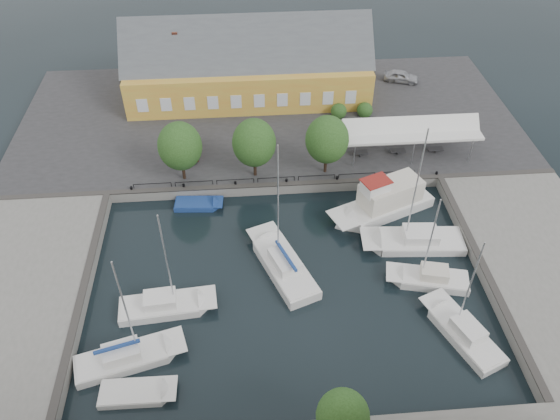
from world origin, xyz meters
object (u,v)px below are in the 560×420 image
car_red (186,147)px  west_boat_d (128,358)px  trawler (385,203)px  launch_sw (137,394)px  launch_nw (198,205)px  east_boat_b (429,280)px  west_boat_c (166,307)px  center_sailboat (283,266)px  east_boat_c (462,334)px  car_silver (401,76)px  east_boat_a (415,242)px  warehouse (243,67)px  tent_canopy (411,132)px

car_red → west_boat_d: bearing=-113.2°
trawler → launch_sw: size_ratio=1.97×
trawler → launch_nw: trawler is taller
car_red → east_boat_b: (20.73, -18.62, -1.50)m
west_boat_c → launch_nw: bearing=80.2°
east_boat_b → west_boat_c: 21.50m
center_sailboat → launch_nw: center_sailboat is taller
east_boat_c → east_boat_b: bearing=100.5°
car_silver → center_sailboat: center_sailboat is taller
car_silver → trawler: bearing=-178.4°
center_sailboat → launch_sw: size_ratio=2.35×
launch_nw → east_boat_a: bearing=-19.2°
car_silver → west_boat_d: west_boat_d is taller
warehouse → east_boat_b: warehouse is taller
center_sailboat → east_boat_a: east_boat_a is taller
trawler → west_boat_d: 26.47m
west_boat_d → launch_sw: (0.93, -2.77, -0.18)m
launch_sw → east_boat_a: bearing=29.3°
car_red → east_boat_c: size_ratio=0.47×
tent_canopy → trawler: size_ratio=1.32×
east_boat_b → west_boat_c: (-21.47, -1.10, -0.00)m
car_red → trawler: (18.95, -9.59, -0.75)m
launch_nw → car_silver: bearing=40.0°
launch_sw → car_red: bearing=85.5°
tent_canopy → west_boat_d: (-26.11, -22.41, -3.41)m
car_silver → east_boat_c: 37.73m
car_silver → launch_nw: car_silver is taller
warehouse → east_boat_b: (14.29, -30.63, -4.17)m
warehouse → car_silver: bearing=4.0°
center_sailboat → west_boat_c: size_ratio=1.22×
car_red → launch_sw: size_ratio=0.86×
east_boat_a → east_boat_b: (0.00, -4.44, -0.00)m
center_sailboat → east_boat_b: bearing=-11.4°
tent_canopy → launch_sw: tent_canopy is taller
car_red → west_boat_c: size_ratio=0.44×
car_red → east_boat_a: 25.15m
center_sailboat → east_boat_c: (12.91, -7.83, -0.10)m
west_boat_d → west_boat_c: bearing=62.8°
east_boat_a → center_sailboat: bearing=-170.3°
launch_sw → west_boat_d: bearing=108.6°
warehouse → trawler: (12.51, -21.60, -3.41)m
east_boat_b → east_boat_c: (1.01, -5.42, -0.00)m
car_silver → east_boat_c: (-4.43, -37.44, -1.47)m
car_silver → trawler: 24.11m
center_sailboat → car_silver: bearing=59.7°
center_sailboat → launch_nw: size_ratio=2.67×
east_boat_a → tent_canopy: bearing=79.4°
center_sailboat → launch_sw: center_sailboat is taller
car_red → trawler: trawler is taller
car_red → center_sailboat: 18.51m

